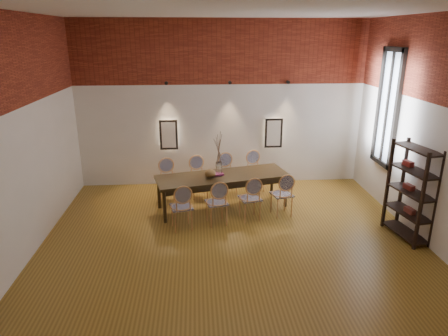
{
  "coord_description": "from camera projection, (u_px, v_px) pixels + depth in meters",
  "views": [
    {
      "loc": [
        -0.63,
        -6.16,
        3.65
      ],
      "look_at": [
        -0.08,
        1.53,
        1.05
      ],
      "focal_mm": 32.0,
      "sensor_mm": 36.0,
      "label": 1
    }
  ],
  "objects": [
    {
      "name": "spot_fixture_mid",
      "position": [
        230.0,
        83.0,
        9.46
      ],
      "size": [
        0.08,
        0.1,
        0.08
      ],
      "primitive_type": "cylinder",
      "rotation": [
        1.57,
        0.0,
        0.0
      ],
      "color": "black",
      "rests_on": "wall_back"
    },
    {
      "name": "window_glass",
      "position": [
        388.0,
        108.0,
        8.47
      ],
      "size": [
        0.02,
        0.78,
        2.38
      ],
      "primitive_type": "cube",
      "color": "silver",
      "rests_on": "wall_right"
    },
    {
      "name": "chair_far_b",
      "position": [
        199.0,
        178.0,
        9.26
      ],
      "size": [
        0.53,
        0.53,
        0.94
      ],
      "primitive_type": null,
      "rotation": [
        0.0,
        0.0,
        3.37
      ],
      "color": "tan",
      "rests_on": "floor"
    },
    {
      "name": "brick_band_back",
      "position": [
        221.0,
        52.0,
        9.28
      ],
      "size": [
        7.0,
        0.02,
        1.5
      ],
      "primitive_type": "cube",
      "color": "maroon",
      "rests_on": "ground"
    },
    {
      "name": "wall_back",
      "position": [
        221.0,
        105.0,
        9.75
      ],
      "size": [
        7.0,
        0.1,
        4.0
      ],
      "primitive_type": "cube",
      "color": "silver",
      "rests_on": "ground"
    },
    {
      "name": "spot_fixture_left",
      "position": [
        166.0,
        83.0,
        9.36
      ],
      "size": [
        0.08,
        0.1,
        0.08
      ],
      "primitive_type": "cylinder",
      "rotation": [
        1.57,
        0.0,
        0.0
      ],
      "color": "black",
      "rests_on": "wall_back"
    },
    {
      "name": "ceiling",
      "position": [
        237.0,
        7.0,
        5.75
      ],
      "size": [
        7.0,
        7.0,
        0.02
      ],
      "primitive_type": "cube",
      "color": "silver",
      "rests_on": "ground"
    },
    {
      "name": "vase",
      "position": [
        219.0,
        169.0,
        8.54
      ],
      "size": [
        0.14,
        0.14,
        0.3
      ],
      "primitive_type": "cylinder",
      "color": "silver",
      "rests_on": "dining_table"
    },
    {
      "name": "spot_fixture_right",
      "position": [
        288.0,
        82.0,
        9.55
      ],
      "size": [
        0.08,
        0.1,
        0.08
      ],
      "primitive_type": "cylinder",
      "rotation": [
        1.57,
        0.0,
        0.0
      ],
      "color": "black",
      "rests_on": "wall_back"
    },
    {
      "name": "book",
      "position": [
        217.0,
        174.0,
        8.64
      ],
      "size": [
        0.29,
        0.24,
        0.03
      ],
      "primitive_type": "cube",
      "rotation": [
        0.0,
        0.0,
        0.23
      ],
      "color": "#9A255D",
      "rests_on": "dining_table"
    },
    {
      "name": "wall_left",
      "position": [
        7.0,
        146.0,
        6.15
      ],
      "size": [
        0.1,
        7.0,
        4.0
      ],
      "primitive_type": "cube",
      "color": "silver",
      "rests_on": "ground"
    },
    {
      "name": "chair_near_a",
      "position": [
        181.0,
        207.0,
        7.73
      ],
      "size": [
        0.53,
        0.53,
        0.94
      ],
      "primitive_type": null,
      "rotation": [
        0.0,
        0.0,
        0.23
      ],
      "color": "tan",
      "rests_on": "floor"
    },
    {
      "name": "chair_far_d",
      "position": [
        256.0,
        172.0,
        9.67
      ],
      "size": [
        0.53,
        0.53,
        0.94
      ],
      "primitive_type": null,
      "rotation": [
        0.0,
        0.0,
        3.37
      ],
      "color": "tan",
      "rests_on": "floor"
    },
    {
      "name": "chair_near_c",
      "position": [
        250.0,
        198.0,
        8.13
      ],
      "size": [
        0.53,
        0.53,
        0.94
      ],
      "primitive_type": null,
      "rotation": [
        0.0,
        0.0,
        0.23
      ],
      "color": "tan",
      "rests_on": "floor"
    },
    {
      "name": "dining_table",
      "position": [
        223.0,
        191.0,
        8.73
      ],
      "size": [
        2.98,
        1.54,
        0.75
      ],
      "primitive_type": "cube",
      "rotation": [
        0.0,
        0.0,
        0.23
      ],
      "color": "#332513",
      "rests_on": "floor"
    },
    {
      "name": "chair_near_b",
      "position": [
        217.0,
        202.0,
        7.93
      ],
      "size": [
        0.53,
        0.53,
        0.94
      ],
      "primitive_type": null,
      "rotation": [
        0.0,
        0.0,
        0.23
      ],
      "color": "tan",
      "rests_on": "floor"
    },
    {
      "name": "window_frame",
      "position": [
        387.0,
        108.0,
        8.46
      ],
      "size": [
        0.08,
        0.9,
        2.5
      ],
      "primitive_type": "cube",
      "color": "black",
      "rests_on": "wall_right"
    },
    {
      "name": "wall_right",
      "position": [
        448.0,
        138.0,
        6.63
      ],
      "size": [
        0.1,
        7.0,
        4.0
      ],
      "primitive_type": "cube",
      "color": "silver",
      "rests_on": "ground"
    },
    {
      "name": "chair_far_a",
      "position": [
        168.0,
        181.0,
        9.06
      ],
      "size": [
        0.53,
        0.53,
        0.94
      ],
      "primitive_type": null,
      "rotation": [
        0.0,
        0.0,
        3.37
      ],
      "color": "tan",
      "rests_on": "floor"
    },
    {
      "name": "niche_left",
      "position": [
        169.0,
        135.0,
        9.79
      ],
      "size": [
        0.36,
        0.06,
        0.66
      ],
      "primitive_type": "cube",
      "color": "#FFEAC6",
      "rests_on": "wall_back"
    },
    {
      "name": "brick_band_front",
      "position": [
        288.0,
        96.0,
        2.7
      ],
      "size": [
        7.0,
        0.02,
        1.5
      ],
      "primitive_type": "cube",
      "color": "maroon",
      "rests_on": "ground"
    },
    {
      "name": "chair_far_c",
      "position": [
        228.0,
        175.0,
        9.47
      ],
      "size": [
        0.53,
        0.53,
        0.94
      ],
      "primitive_type": null,
      "rotation": [
        0.0,
        0.0,
        3.37
      ],
      "color": "tan",
      "rests_on": "floor"
    },
    {
      "name": "chair_near_d",
      "position": [
        282.0,
        194.0,
        8.33
      ],
      "size": [
        0.53,
        0.53,
        0.94
      ],
      "primitive_type": null,
      "rotation": [
        0.0,
        0.0,
        0.23
      ],
      "color": "tan",
      "rests_on": "floor"
    },
    {
      "name": "floor",
      "position": [
        234.0,
        252.0,
        7.03
      ],
      "size": [
        7.0,
        7.0,
        0.02
      ],
      "primitive_type": "cube",
      "color": "olive",
      "rests_on": "ground"
    },
    {
      "name": "bowl",
      "position": [
        210.0,
        173.0,
        8.45
      ],
      "size": [
        0.24,
        0.24,
        0.18
      ],
      "primitive_type": "ellipsoid",
      "color": "brown",
      "rests_on": "dining_table"
    },
    {
      "name": "shelving_rack",
      "position": [
        411.0,
        192.0,
        7.3
      ],
      "size": [
        0.54,
        1.05,
        1.8
      ],
      "primitive_type": null,
      "rotation": [
        0.0,
        0.0,
        0.16
      ],
      "color": "black",
      "rests_on": "floor"
    },
    {
      "name": "niche_right",
      "position": [
        273.0,
        133.0,
        9.96
      ],
      "size": [
        0.36,
        0.06,
        0.66
      ],
      "primitive_type": "cube",
      "color": "#FFEAC6",
      "rests_on": "wall_back"
    },
    {
      "name": "window_mullion",
      "position": [
        387.0,
        108.0,
        8.46
      ],
      "size": [
        0.06,
        0.06,
        2.4
      ],
      "primitive_type": "cube",
      "color": "black",
      "rests_on": "wall_right"
    },
    {
      "name": "dried_branches",
      "position": [
        219.0,
        149.0,
        8.39
      ],
      "size": [
        0.5,
        0.5,
        0.7
      ],
      "primitive_type": null,
      "color": "#493829",
      "rests_on": "vase"
    },
    {
      "name": "wall_front",
      "position": [
        281.0,
        262.0,
        3.03
      ],
      "size": [
        7.0,
        0.1,
        4.0
      ],
      "primitive_type": "cube",
      "color": "silver",
      "rests_on": "ground"
    }
  ]
}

